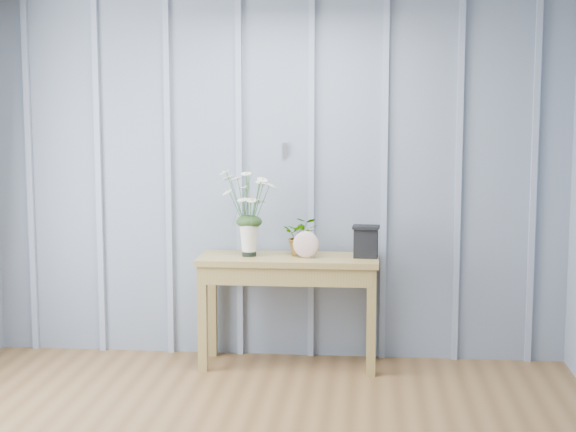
# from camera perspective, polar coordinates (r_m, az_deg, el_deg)

# --- Properties ---
(room_shell) EXTENTS (4.00, 4.50, 2.50)m
(room_shell) POSITION_cam_1_polar(r_m,az_deg,el_deg) (4.76, -2.58, 9.91)
(room_shell) COLOR gray
(room_shell) RESTS_ON ground
(sideboard) EXTENTS (1.20, 0.45, 0.75)m
(sideboard) POSITION_cam_1_polar(r_m,az_deg,el_deg) (5.93, 0.04, -3.72)
(sideboard) COLOR olive
(sideboard) RESTS_ON ground
(daisy_vase) EXTENTS (0.43, 0.32, 0.60)m
(daisy_vase) POSITION_cam_1_polar(r_m,az_deg,el_deg) (5.88, -2.54, 1.03)
(daisy_vase) COLOR black
(daisy_vase) RESTS_ON sideboard
(spider_plant) EXTENTS (0.24, 0.21, 0.26)m
(spider_plant) POSITION_cam_1_polar(r_m,az_deg,el_deg) (5.94, 0.89, -1.29)
(spider_plant) COLOR #1C3917
(spider_plant) RESTS_ON sideboard
(felt_disc_vessel) EXTENTS (0.19, 0.09, 0.18)m
(felt_disc_vessel) POSITION_cam_1_polar(r_m,az_deg,el_deg) (5.83, 1.17, -1.86)
(felt_disc_vessel) COLOR #92575E
(felt_disc_vessel) RESTS_ON sideboard
(carved_box) EXTENTS (0.18, 0.15, 0.21)m
(carved_box) POSITION_cam_1_polar(r_m,az_deg,el_deg) (5.87, 5.06, -1.63)
(carved_box) COLOR black
(carved_box) RESTS_ON sideboard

